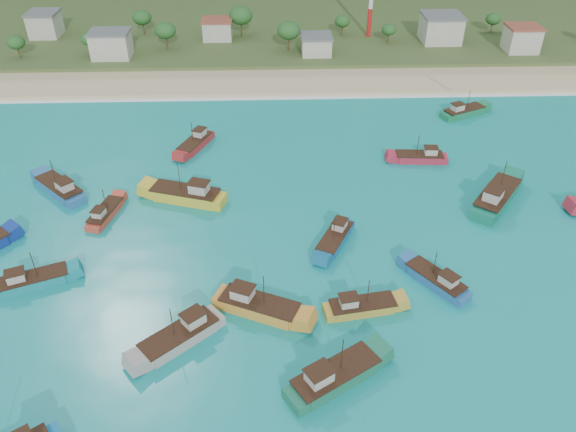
{
  "coord_description": "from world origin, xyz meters",
  "views": [
    {
      "loc": [
        4.95,
        -52.15,
        53.17
      ],
      "look_at": [
        7.36,
        18.0,
        3.0
      ],
      "focal_mm": 35.0,
      "sensor_mm": 36.0,
      "label": 1
    }
  ],
  "objects_px": {
    "boat_8": "(420,158)",
    "boat_18": "(334,377)",
    "boat_3": "(436,281)",
    "boat_27": "(60,189)",
    "boat_21": "(335,239)",
    "boat_25": "(33,281)",
    "boat_23": "(496,198)",
    "boat_29": "(181,337)",
    "boat_5": "(258,307)",
    "boat_31": "(105,214)",
    "boat_16": "(463,112)",
    "boat_17": "(196,144)",
    "boat_14": "(187,195)",
    "boat_33": "(361,307)"
  },
  "relations": [
    {
      "from": "boat_8",
      "to": "boat_18",
      "type": "relative_size",
      "value": 0.84
    },
    {
      "from": "boat_3",
      "to": "boat_27",
      "type": "height_order",
      "value": "boat_27"
    },
    {
      "from": "boat_8",
      "to": "boat_21",
      "type": "bearing_deg",
      "value": 146.53
    },
    {
      "from": "boat_18",
      "to": "boat_25",
      "type": "xyz_separation_m",
      "value": [
        -40.03,
        17.89,
        -0.2
      ]
    },
    {
      "from": "boat_23",
      "to": "boat_29",
      "type": "height_order",
      "value": "boat_23"
    },
    {
      "from": "boat_3",
      "to": "boat_29",
      "type": "relative_size",
      "value": 0.9
    },
    {
      "from": "boat_5",
      "to": "boat_29",
      "type": "relative_size",
      "value": 1.14
    },
    {
      "from": "boat_23",
      "to": "boat_25",
      "type": "xyz_separation_m",
      "value": [
        -70.83,
        -17.73,
        -0.4
      ]
    },
    {
      "from": "boat_5",
      "to": "boat_31",
      "type": "xyz_separation_m",
      "value": [
        -24.97,
        22.27,
        -0.31
      ]
    },
    {
      "from": "boat_23",
      "to": "boat_16",
      "type": "bearing_deg",
      "value": 120.48
    },
    {
      "from": "boat_27",
      "to": "boat_29",
      "type": "distance_m",
      "value": 42.37
    },
    {
      "from": "boat_29",
      "to": "boat_18",
      "type": "bearing_deg",
      "value": -151.21
    },
    {
      "from": "boat_23",
      "to": "boat_31",
      "type": "relative_size",
      "value": 1.45
    },
    {
      "from": "boat_17",
      "to": "boat_21",
      "type": "bearing_deg",
      "value": 152.18
    },
    {
      "from": "boat_17",
      "to": "boat_23",
      "type": "relative_size",
      "value": 0.79
    },
    {
      "from": "boat_3",
      "to": "boat_29",
      "type": "xyz_separation_m",
      "value": [
        -34.14,
        -9.2,
        0.15
      ]
    },
    {
      "from": "boat_16",
      "to": "boat_17",
      "type": "distance_m",
      "value": 58.02
    },
    {
      "from": "boat_16",
      "to": "boat_29",
      "type": "xyz_separation_m",
      "value": [
        -53.48,
        -62.65,
        0.09
      ]
    },
    {
      "from": "boat_16",
      "to": "boat_25",
      "type": "xyz_separation_m",
      "value": [
        -75.25,
        -51.66,
        -0.03
      ]
    },
    {
      "from": "boat_14",
      "to": "boat_31",
      "type": "relative_size",
      "value": 1.46
    },
    {
      "from": "boat_17",
      "to": "boat_29",
      "type": "height_order",
      "value": "boat_29"
    },
    {
      "from": "boat_23",
      "to": "boat_25",
      "type": "distance_m",
      "value": 73.01
    },
    {
      "from": "boat_29",
      "to": "boat_33",
      "type": "bearing_deg",
      "value": -119.67
    },
    {
      "from": "boat_23",
      "to": "boat_31",
      "type": "xyz_separation_m",
      "value": [
        -64.58,
        -1.67,
        -0.53
      ]
    },
    {
      "from": "boat_18",
      "to": "boat_27",
      "type": "relative_size",
      "value": 1.13
    },
    {
      "from": "boat_5",
      "to": "boat_31",
      "type": "height_order",
      "value": "boat_5"
    },
    {
      "from": "boat_16",
      "to": "boat_17",
      "type": "bearing_deg",
      "value": -102.56
    },
    {
      "from": "boat_33",
      "to": "boat_31",
      "type": "bearing_deg",
      "value": -129.86
    },
    {
      "from": "boat_17",
      "to": "boat_23",
      "type": "distance_m",
      "value": 56.55
    },
    {
      "from": "boat_21",
      "to": "boat_17",
      "type": "bearing_deg",
      "value": -25.19
    },
    {
      "from": "boat_25",
      "to": "boat_29",
      "type": "relative_size",
      "value": 0.98
    },
    {
      "from": "boat_17",
      "to": "boat_31",
      "type": "relative_size",
      "value": 1.14
    },
    {
      "from": "boat_14",
      "to": "boat_25",
      "type": "bearing_deg",
      "value": 154.86
    },
    {
      "from": "boat_3",
      "to": "boat_27",
      "type": "distance_m",
      "value": 64.09
    },
    {
      "from": "boat_14",
      "to": "boat_31",
      "type": "bearing_deg",
      "value": 126.81
    },
    {
      "from": "boat_18",
      "to": "boat_16",
      "type": "bearing_deg",
      "value": 121.32
    },
    {
      "from": "boat_23",
      "to": "boat_3",
      "type": "bearing_deg",
      "value": -89.49
    },
    {
      "from": "boat_33",
      "to": "boat_8",
      "type": "bearing_deg",
      "value": 147.45
    },
    {
      "from": "boat_16",
      "to": "boat_29",
      "type": "height_order",
      "value": "boat_29"
    },
    {
      "from": "boat_17",
      "to": "boat_31",
      "type": "bearing_deg",
      "value": 86.4
    },
    {
      "from": "boat_8",
      "to": "boat_21",
      "type": "height_order",
      "value": "boat_8"
    },
    {
      "from": "boat_23",
      "to": "boat_18",
      "type": "bearing_deg",
      "value": -92.95
    },
    {
      "from": "boat_23",
      "to": "boat_14",
      "type": "bearing_deg",
      "value": -145.13
    },
    {
      "from": "boat_16",
      "to": "boat_33",
      "type": "height_order",
      "value": "boat_16"
    },
    {
      "from": "boat_3",
      "to": "boat_31",
      "type": "relative_size",
      "value": 1.04
    },
    {
      "from": "boat_16",
      "to": "boat_23",
      "type": "distance_m",
      "value": 34.22
    },
    {
      "from": "boat_18",
      "to": "boat_33",
      "type": "relative_size",
      "value": 1.2
    },
    {
      "from": "boat_25",
      "to": "boat_33",
      "type": "bearing_deg",
      "value": 59.82
    },
    {
      "from": "boat_27",
      "to": "boat_21",
      "type": "bearing_deg",
      "value": -64.04
    },
    {
      "from": "boat_23",
      "to": "boat_31",
      "type": "height_order",
      "value": "boat_23"
    }
  ]
}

